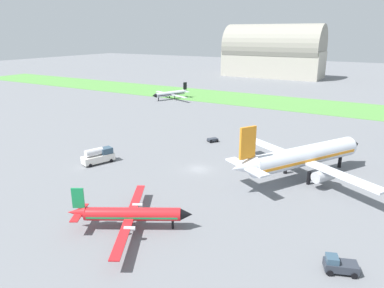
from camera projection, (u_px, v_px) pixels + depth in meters
The scene contains 9 objects.
ground_plane at pixel (199, 169), 69.61m from camera, with size 600.00×600.00×0.00m, color slate.
grass_taxiway_strip at pixel (298, 104), 132.43m from camera, with size 360.00×28.00×0.08m, color #549342.
airplane_taxiing_turboprop at pixel (171, 94), 142.15m from camera, with size 19.54×16.94×6.16m.
airplane_midfield_jet at pixel (302, 157), 64.43m from camera, with size 28.87×28.86×11.37m.
airplane_foreground_turboprop at pixel (130, 214), 48.01m from camera, with size 15.62×17.92×5.96m.
baggage_cart_near_gate at pixel (213, 140), 86.83m from camera, with size 2.81×2.95×0.90m.
pushback_tug_midfield at pixel (339, 265), 39.51m from camera, with size 4.00×3.03×1.95m.
fuel_truck_by_runway at pixel (98, 156), 72.51m from camera, with size 4.52×6.93×3.29m.
hangar_distant at pixel (273, 53), 211.19m from camera, with size 57.66×25.48×30.46m.
Camera 1 is at (31.54, -56.73, 25.68)m, focal length 33.16 mm.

